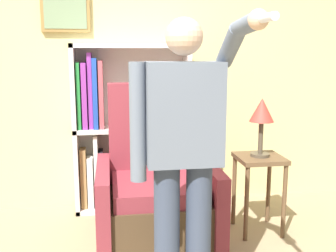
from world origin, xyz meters
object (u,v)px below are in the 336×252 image
object	(u,v)px
person_standing	(183,150)
side_table	(259,173)
armchair	(156,195)
table_lamp	(262,114)
bookcase	(119,130)

from	to	relation	value
person_standing	side_table	size ratio (longest dim) A/B	2.57
armchair	table_lamp	size ratio (longest dim) A/B	2.59
bookcase	side_table	xyz separation A→B (m)	(1.15, -0.69, -0.27)
armchair	table_lamp	bearing A→B (deg)	2.00
bookcase	person_standing	xyz separation A→B (m)	(0.32, -1.60, 0.19)
armchair	table_lamp	world-z (taller)	armchair
bookcase	person_standing	size ratio (longest dim) A/B	0.94
armchair	person_standing	distance (m)	1.06
bookcase	armchair	size ratio (longest dim) A/B	1.26
side_table	person_standing	bearing A→B (deg)	-132.02
armchair	side_table	world-z (taller)	armchair
table_lamp	bookcase	bearing A→B (deg)	149.11
bookcase	armchair	distance (m)	0.86
side_table	armchair	bearing A→B (deg)	-178.00
person_standing	side_table	xyz separation A→B (m)	(0.82, 0.91, -0.46)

